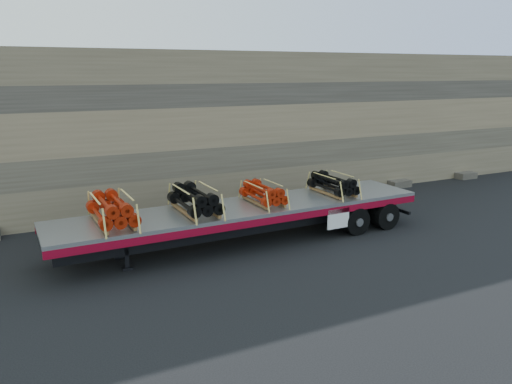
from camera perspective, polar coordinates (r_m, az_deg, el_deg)
ground at (r=18.00m, az=-2.98°, el=-6.27°), size 120.00×120.00×0.00m
rock_wall at (r=23.20m, az=-9.46°, el=6.97°), size 44.00×3.00×7.00m
trailer at (r=18.26m, az=-1.23°, el=-3.67°), size 13.96×3.04×1.39m
bundle_front at (r=16.49m, az=-16.12°, el=-2.05°), size 1.28×2.47×0.87m
bundle_midfront at (r=17.21m, az=-7.01°, el=-0.97°), size 1.26×2.43×0.85m
bundle_midrear at (r=18.30m, az=0.83°, el=-0.21°), size 1.06×2.04×0.71m
bundle_rear at (r=19.94m, az=8.78°, el=0.84°), size 1.11×2.13×0.75m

